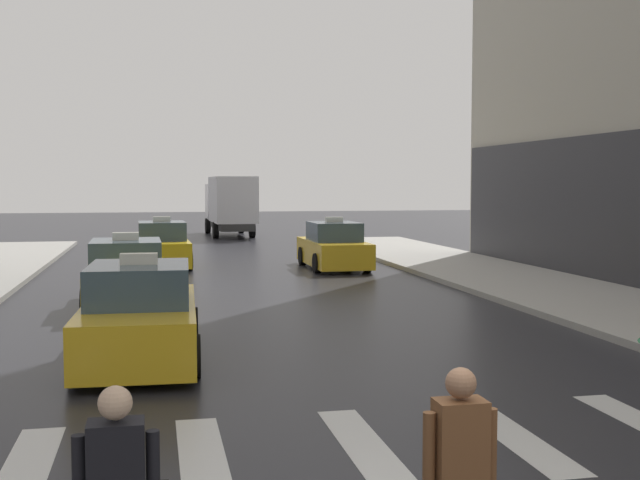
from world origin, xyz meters
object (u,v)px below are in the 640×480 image
object	(u,v)px
taxi_fourth	(162,247)
box_truck	(230,204)
pedestrian_plain_coat	(460,467)
taxi_third	(334,248)
taxi_lead	(140,318)
taxi_second	(126,278)

from	to	relation	value
taxi_fourth	box_truck	xyz separation A→B (m)	(3.97, 16.39, 1.13)
taxi_fourth	pedestrian_plain_coat	bearing A→B (deg)	-85.48
box_truck	taxi_third	bearing A→B (deg)	-84.00
taxi_lead	taxi_fourth	distance (m)	15.12
taxi_lead	taxi_third	distance (m)	14.92
taxi_lead	pedestrian_plain_coat	xyz separation A→B (m)	(2.34, -8.21, 0.21)
taxi_lead	taxi_third	bearing A→B (deg)	64.78
taxi_third	pedestrian_plain_coat	xyz separation A→B (m)	(-4.02, -21.71, 0.21)
taxi_fourth	pedestrian_plain_coat	xyz separation A→B (m)	(1.84, -23.32, 0.21)
taxi_second	taxi_fourth	bearing A→B (deg)	84.35
pedestrian_plain_coat	taxi_fourth	bearing A→B (deg)	94.52
taxi_second	pedestrian_plain_coat	size ratio (longest dim) A/B	2.77
pedestrian_plain_coat	taxi_lead	bearing A→B (deg)	105.92
taxi_second	taxi_lead	bearing A→B (deg)	-85.96
taxi_third	box_truck	bearing A→B (deg)	96.00
taxi_third	taxi_second	bearing A→B (deg)	-131.57
taxi_second	box_truck	bearing A→B (deg)	79.22
taxi_lead	taxi_second	xyz separation A→B (m)	(-0.41, 5.86, 0.00)
taxi_fourth	box_truck	size ratio (longest dim) A/B	0.60
taxi_third	taxi_fourth	xyz separation A→B (m)	(-5.86, 1.61, 0.00)
taxi_second	box_truck	distance (m)	26.12
taxi_lead	box_truck	size ratio (longest dim) A/B	0.61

